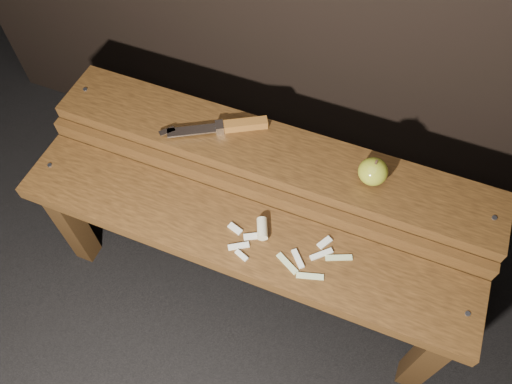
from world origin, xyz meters
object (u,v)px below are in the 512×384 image
at_px(bench_front_tier, 239,249).
at_px(bench_rear_tier, 270,169).
at_px(knife, 232,126).
at_px(apple, 373,172).

bearing_deg(bench_front_tier, bench_rear_tier, 90.00).
distance_m(bench_front_tier, knife, 0.32).
bearing_deg(apple, bench_front_tier, -138.49).
xyz_separation_m(bench_front_tier, apple, (0.26, 0.23, 0.18)).
relative_size(bench_front_tier, apple, 15.47).
height_order(bench_front_tier, bench_rear_tier, bench_rear_tier).
distance_m(bench_front_tier, apple, 0.39).
distance_m(bench_rear_tier, apple, 0.29).
bearing_deg(knife, bench_rear_tier, -11.95).
distance_m(apple, knife, 0.38).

